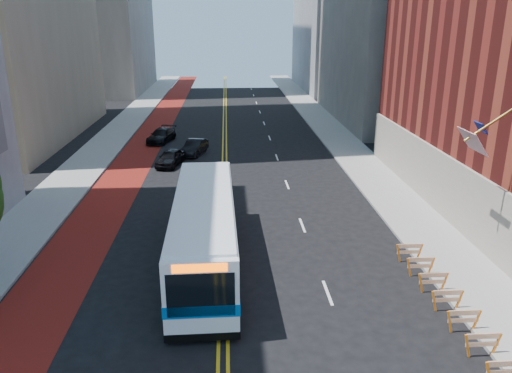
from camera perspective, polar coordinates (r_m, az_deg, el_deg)
The scene contains 11 objects.
sidewalk_left at distance 47.26m, azimuth -18.35°, elevation 2.96°, with size 4.00×140.00×0.15m, color gray.
sidewalk_right at distance 47.09m, azimuth 11.17°, elevation 3.50°, with size 4.00×140.00×0.15m, color gray.
bus_lane_paint at distance 46.41m, azimuth -13.68°, elevation 3.02°, with size 3.60×140.00×0.01m, color maroon.
center_line_inner at distance 45.64m, azimuth -3.84°, elevation 3.25°, with size 0.14×140.00×0.01m, color gold.
center_line_outer at distance 45.64m, azimuth -3.39°, elevation 3.26°, with size 0.14×140.00×0.01m, color gold.
lane_dashes at distance 53.59m, azimuth 1.56°, elevation 5.58°, with size 0.14×98.20×0.01m.
construction_barriers at distance 22.77m, azimuth 21.80°, elevation -12.67°, with size 1.42×10.91×1.00m.
transit_bus at distance 25.35m, azimuth -5.89°, elevation -4.91°, with size 3.22×13.53×3.71m.
car_a at distance 43.68m, azimuth -9.77°, elevation 3.27°, with size 1.65×4.10×1.40m, color black.
car_b at distance 47.08m, azimuth -7.04°, elevation 4.49°, with size 1.47×4.20×1.39m, color black.
car_c at distance 52.56m, azimuth -10.76°, elevation 5.76°, with size 1.92×4.72×1.37m, color black.
Camera 1 is at (0.32, -14.05, 11.94)m, focal length 35.00 mm.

